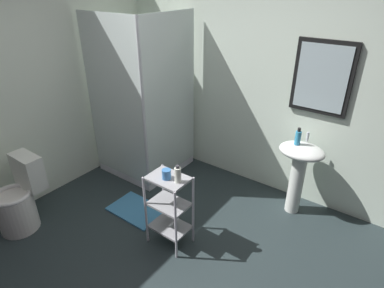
% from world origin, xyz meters
% --- Properties ---
extents(ground_plane, '(4.20, 4.20, 0.02)m').
position_xyz_m(ground_plane, '(0.00, 0.00, -0.01)').
color(ground_plane, '#253032').
extents(wall_back, '(4.20, 0.14, 2.50)m').
position_xyz_m(wall_back, '(0.01, 1.85, 1.25)').
color(wall_back, white).
rests_on(wall_back, ground_plane).
extents(wall_left, '(0.10, 4.20, 2.50)m').
position_xyz_m(wall_left, '(-1.85, 0.00, 1.25)').
color(wall_left, white).
rests_on(wall_left, ground_plane).
extents(shower_stall, '(0.92, 0.92, 2.00)m').
position_xyz_m(shower_stall, '(-1.19, 1.19, 0.46)').
color(shower_stall, white).
rests_on(shower_stall, ground_plane).
extents(pedestal_sink, '(0.46, 0.37, 0.81)m').
position_xyz_m(pedestal_sink, '(0.67, 1.52, 0.58)').
color(pedestal_sink, white).
rests_on(pedestal_sink, ground_plane).
extents(sink_faucet, '(0.03, 0.03, 0.10)m').
position_xyz_m(sink_faucet, '(0.67, 1.64, 0.86)').
color(sink_faucet, silver).
rests_on(sink_faucet, pedestal_sink).
extents(toilet, '(0.37, 0.49, 0.76)m').
position_xyz_m(toilet, '(-1.48, -0.36, 0.31)').
color(toilet, white).
rests_on(toilet, ground_plane).
extents(storage_cart, '(0.38, 0.28, 0.74)m').
position_xyz_m(storage_cart, '(-0.11, 0.35, 0.44)').
color(storage_cart, silver).
rests_on(storage_cart, ground_plane).
extents(hand_soap_bottle, '(0.06, 0.06, 0.18)m').
position_xyz_m(hand_soap_bottle, '(0.62, 1.51, 0.89)').
color(hand_soap_bottle, '#389ED1').
rests_on(hand_soap_bottle, pedestal_sink).
extents(lotion_bottle_white, '(0.06, 0.06, 0.16)m').
position_xyz_m(lotion_bottle_white, '(-0.00, 0.35, 0.81)').
color(lotion_bottle_white, white).
rests_on(lotion_bottle_white, storage_cart).
extents(rinse_cup, '(0.08, 0.08, 0.09)m').
position_xyz_m(rinse_cup, '(-0.11, 0.34, 0.78)').
color(rinse_cup, '#3870B2').
rests_on(rinse_cup, storage_cart).
extents(bath_mat, '(0.60, 0.40, 0.02)m').
position_xyz_m(bath_mat, '(-0.71, 0.49, 0.01)').
color(bath_mat, teal).
rests_on(bath_mat, ground_plane).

